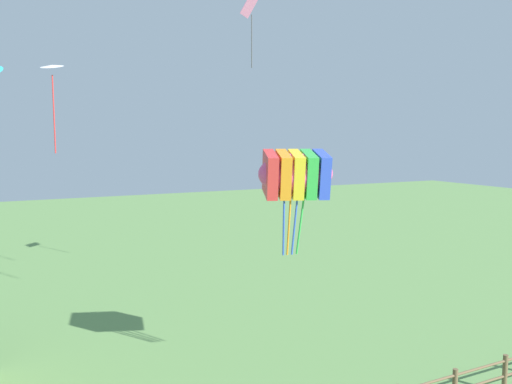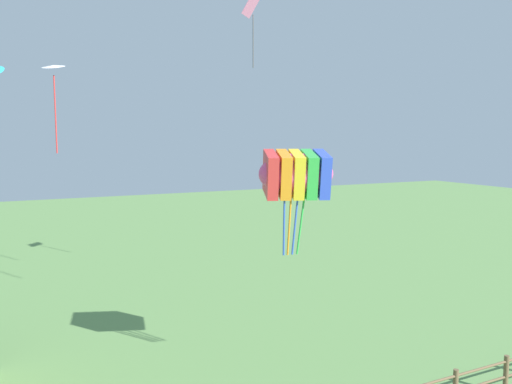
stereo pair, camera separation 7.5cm
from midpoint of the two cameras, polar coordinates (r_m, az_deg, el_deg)
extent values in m
cylinder|color=brown|center=(16.63, 26.77, -18.16)|extent=(0.14, 0.14, 1.13)
ellipsoid|color=#E54C8C|center=(14.20, 4.75, 2.07)|extent=(2.49, 2.03, 1.38)
cube|color=red|center=(14.08, 1.83, 2.05)|extent=(0.76, 1.43, 1.41)
cube|color=orange|center=(14.13, 3.29, 2.06)|extent=(0.76, 1.43, 1.41)
cube|color=yellow|center=(14.20, 4.75, 2.07)|extent=(0.76, 1.43, 1.41)
cube|color=green|center=(14.27, 6.19, 2.07)|extent=(0.76, 1.43, 1.41)
cube|color=blue|center=(14.35, 7.62, 2.08)|extent=(0.76, 1.43, 1.41)
cylinder|color=blue|center=(14.03, 3.38, -3.83)|extent=(0.18, 0.30, 1.76)
cylinder|color=orange|center=(14.07, 3.98, -3.80)|extent=(0.10, 0.31, 1.76)
cylinder|color=blue|center=(14.14, 4.64, -3.75)|extent=(0.10, 0.31, 1.76)
cylinder|color=green|center=(14.23, 5.29, -3.70)|extent=(0.18, 0.30, 1.76)
cube|color=pink|center=(23.57, -0.23, 20.94)|extent=(1.25, 1.25, 1.19)
cylinder|color=#4C4C51|center=(23.19, -0.23, 16.84)|extent=(0.05, 0.05, 2.31)
cone|color=white|center=(19.94, -22.05, 13.21)|extent=(1.13, 1.12, 0.27)
cylinder|color=red|center=(19.79, -21.84, 8.22)|extent=(0.05, 0.05, 2.82)
camera|label=1|loc=(0.04, -89.83, 0.02)|focal=35.00mm
camera|label=2|loc=(0.04, 90.17, -0.02)|focal=35.00mm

